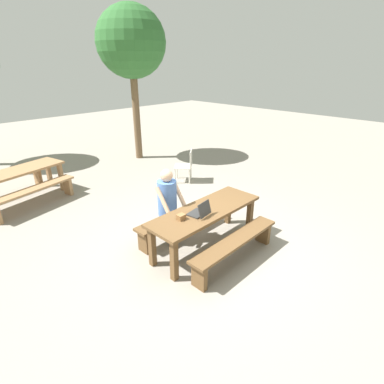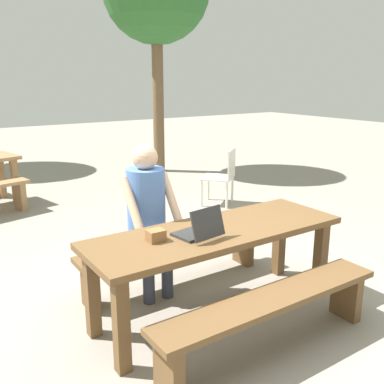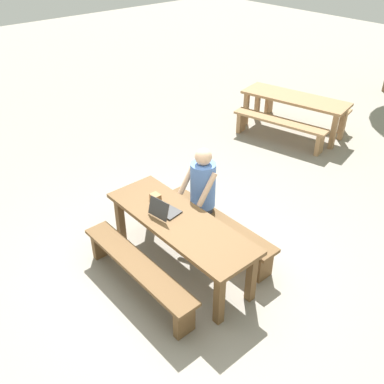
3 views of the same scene
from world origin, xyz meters
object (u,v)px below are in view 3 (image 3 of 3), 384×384
object	(u,v)px
picnic_table_front	(180,227)
small_pouch	(156,197)
picnic_table_mid	(295,102)
laptop	(164,210)
person_seated	(201,188)

from	to	relation	value
picnic_table_front	small_pouch	xyz separation A→B (m)	(-0.52, 0.04, 0.15)
picnic_table_mid	picnic_table_front	bearing A→B (deg)	-82.24
picnic_table_front	small_pouch	world-z (taller)	small_pouch
laptop	person_seated	world-z (taller)	person_seated
small_pouch	person_seated	world-z (taller)	person_seated
picnic_table_front	small_pouch	distance (m)	0.54
person_seated	picnic_table_mid	world-z (taller)	person_seated
small_pouch	picnic_table_mid	size ratio (longest dim) A/B	0.06
picnic_table_front	laptop	distance (m)	0.27
picnic_table_front	picnic_table_mid	distance (m)	4.50
picnic_table_front	laptop	xyz separation A→B (m)	(-0.21, -0.07, 0.17)
picnic_table_front	person_seated	xyz separation A→B (m)	(-0.28, 0.60, 0.16)
picnic_table_front	picnic_table_mid	bearing A→B (deg)	110.39
small_pouch	person_seated	size ratio (longest dim) A/B	0.09
small_pouch	person_seated	distance (m)	0.60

